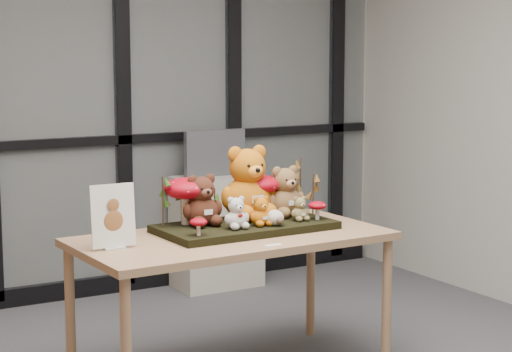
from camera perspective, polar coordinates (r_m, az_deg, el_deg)
room_shell at (r=3.87m, az=-0.70°, el=7.99°), size 5.00×5.00×5.00m
glass_partition at (r=6.14m, az=-12.13°, el=5.41°), size 4.90×0.06×2.78m
display_table at (r=4.69m, az=-1.52°, el=-4.44°), size 1.59×0.83×0.74m
diorama_tray at (r=4.78m, az=-0.66°, el=-3.15°), size 0.92×0.48×0.04m
bear_pooh_yellow at (r=4.88m, az=-0.55°, el=-0.14°), size 0.33×0.30×0.42m
bear_brown_medium at (r=4.70m, az=-3.38°, el=-1.32°), size 0.23×0.21×0.29m
bear_tan_back at (r=4.95m, az=1.79°, el=-0.77°), size 0.23×0.21×0.30m
bear_small_yellow at (r=4.70m, az=0.30°, el=-2.07°), size 0.13×0.12×0.17m
bear_white_bow at (r=4.62m, az=-1.24°, el=-2.16°), size 0.14×0.13×0.18m
bear_beige_small at (r=4.83m, az=2.71°, el=-1.93°), size 0.11×0.10×0.14m
plush_cream_hedgehog at (r=4.70m, az=1.17°, el=-2.53°), size 0.07×0.06×0.09m
mushroom_back_left at (r=4.73m, az=-4.31°, el=-1.40°), size 0.24×0.24×0.27m
mushroom_back_right at (r=4.94m, az=0.23°, el=-1.08°), size 0.22×0.22×0.25m
mushroom_front_left at (r=4.47m, az=-3.56°, el=-3.08°), size 0.09×0.09×0.10m
mushroom_front_right at (r=4.87m, az=3.80°, el=-2.07°), size 0.10×0.10×0.11m
sprig_green_far_left at (r=4.66m, az=-5.76°, el=-1.61°), size 0.05×0.05×0.26m
sprig_green_mid_left at (r=4.76m, az=-4.61°, el=-1.67°), size 0.05×0.05×0.21m
sprig_dry_far_right at (r=5.05m, az=2.76°, el=-0.59°), size 0.05×0.05×0.30m
sprig_dry_mid_right at (r=4.96m, az=3.53°, el=-1.16°), size 0.05×0.05×0.23m
sprig_green_centre at (r=4.87m, az=-2.56°, el=-1.72°), size 0.05×0.05×0.17m
sign_holder at (r=4.38m, az=-8.78°, el=-2.62°), size 0.22×0.06×0.31m
label_card at (r=4.44m, az=1.08°, el=-4.27°), size 0.09×0.03×0.00m
cabinet at (r=6.48m, az=-2.43°, el=-3.43°), size 0.59×0.34×0.78m
monitor at (r=6.41m, az=-2.54°, el=1.43°), size 0.45×0.05×0.32m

